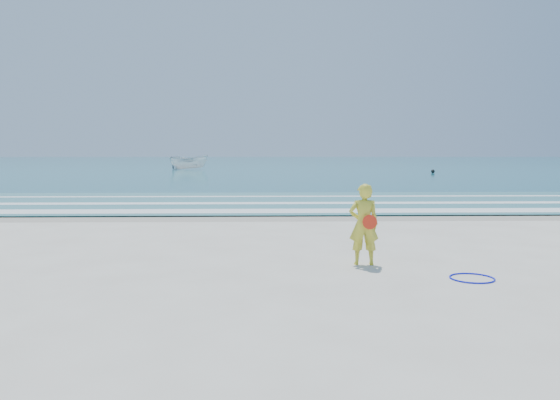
{
  "coord_description": "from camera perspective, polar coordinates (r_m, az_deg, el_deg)",
  "views": [
    {
      "loc": [
        -0.43,
        -8.75,
        2.14
      ],
      "look_at": [
        -0.08,
        4.0,
        1.0
      ],
      "focal_mm": 35.0,
      "sensor_mm": 36.0,
      "label": 1
    }
  ],
  "objects": [
    {
      "name": "boat",
      "position": [
        64.05,
        -9.49,
        3.92
      ],
      "size": [
        4.73,
        2.75,
        1.72
      ],
      "primitive_type": "imported",
      "rotation": [
        0.0,
        0.0,
        1.83
      ],
      "color": "white",
      "rests_on": "ocean"
    },
    {
      "name": "ground",
      "position": [
        9.01,
        1.23,
        -8.62
      ],
      "size": [
        400.0,
        400.0,
        0.0
      ],
      "primitive_type": "plane",
      "color": "silver",
      "rests_on": "ground"
    },
    {
      "name": "hoop",
      "position": [
        9.81,
        19.43,
        -7.71
      ],
      "size": [
        0.96,
        0.96,
        0.03
      ],
      "primitive_type": "torus",
      "rotation": [
        0.0,
        0.0,
        -0.37
      ],
      "color": "#0C14DC",
      "rests_on": "ground"
    },
    {
      "name": "woman",
      "position": [
        10.4,
        8.75,
        -2.53
      ],
      "size": [
        0.58,
        0.42,
        1.54
      ],
      "color": "gold",
      "rests_on": "ground"
    },
    {
      "name": "shallow",
      "position": [
        22.85,
        -0.47,
        -0.16
      ],
      "size": [
        400.0,
        10.0,
        0.01
      ],
      "primitive_type": "cube",
      "color": "#59B7AD",
      "rests_on": "ocean"
    },
    {
      "name": "ocean",
      "position": [
        113.77,
        -1.33,
        4.03
      ],
      "size": [
        400.0,
        190.0,
        0.04
      ],
      "primitive_type": "cube",
      "color": "#19727F",
      "rests_on": "ground"
    },
    {
      "name": "foam_mid",
      "position": [
        22.05,
        -0.43,
        -0.33
      ],
      "size": [
        400.0,
        0.9,
        0.01
      ],
      "primitive_type": "cube",
      "color": "white",
      "rests_on": "shallow"
    },
    {
      "name": "foam_near",
      "position": [
        19.16,
        -0.26,
        -1.15
      ],
      "size": [
        400.0,
        1.4,
        0.01
      ],
      "primitive_type": "cube",
      "color": "white",
      "rests_on": "shallow"
    },
    {
      "name": "buoy",
      "position": [
        54.86,
        15.68,
        2.91
      ],
      "size": [
        0.36,
        0.36,
        0.36
      ],
      "primitive_type": "sphere",
      "color": "black",
      "rests_on": "ocean"
    },
    {
      "name": "wet_sand",
      "position": [
        17.88,
        -0.17,
        -1.76
      ],
      "size": [
        400.0,
        2.4,
        0.0
      ],
      "primitive_type": "cube",
      "color": "#B2A893",
      "rests_on": "ground"
    },
    {
      "name": "foam_far",
      "position": [
        25.34,
        -0.57,
        0.38
      ],
      "size": [
        400.0,
        0.6,
        0.01
      ],
      "primitive_type": "cube",
      "color": "white",
      "rests_on": "shallow"
    }
  ]
}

